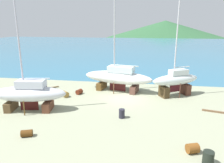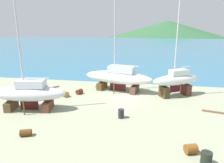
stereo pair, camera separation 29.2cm
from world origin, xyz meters
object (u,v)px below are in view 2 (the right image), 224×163
Objects in this scene: sailboat_mid_port at (176,80)px; barrel_blue_faded at (26,133)px; barrel_rust_near at (206,158)px; barrel_rust_far at (191,149)px; sailboat_far_slipway at (29,93)px; sailboat_small_center at (118,77)px; barrel_by_slipway at (121,114)px; barrel_tar_black at (65,94)px; barrel_ochre at (44,88)px; barrel_tipped_center at (79,92)px.

barrel_blue_faded is at bearing 13.86° from sailboat_mid_port.
barrel_rust_near is 1.13× the size of barrel_rust_far.
barrel_rust_near is at bearing 149.30° from sailboat_far_slipway.
sailboat_mid_port is at bearing -174.84° from sailboat_small_center.
barrel_by_slipway is 7.18m from barrel_rust_far.
barrel_tar_black is 4.19m from barrel_ochre.
barrel_rust_near is at bearing 62.27° from sailboat_mid_port.
sailboat_far_slipway is 15.99× the size of barrel_ochre.
barrel_blue_faded is at bearing -146.53° from barrel_by_slipway.
barrel_by_slipway is at bearing -31.70° from barrel_ochre.
barrel_ochre is at bearing 151.25° from barrel_tar_black.
sailboat_far_slipway reaches higher than barrel_ochre.
sailboat_small_center reaches higher than sailboat_mid_port.
barrel_rust_far is (-0.72, 1.08, -0.09)m from barrel_rust_near.
barrel_rust_near reaches higher than barrel_blue_faded.
barrel_rust_near is 1.10× the size of barrel_ochre.
barrel_ochre is (-17.11, 12.68, -0.12)m from barrel_rust_near.
sailboat_far_slipway is 14.07× the size of barrel_tar_black.
sailboat_far_slipway is 5.04m from barrel_tar_black.
barrel_rust_near is 1.01× the size of barrel_by_slipway.
barrel_rust_near reaches higher than barrel_tipped_center.
barrel_tipped_center is (3.36, 5.65, -1.47)m from sailboat_far_slipway.
barrel_tar_black is 1.16× the size of barrel_rust_far.
barrel_rust_near is 21.30m from barrel_ochre.
sailboat_small_center is 5.25m from barrel_tipped_center.
barrel_ochre is (-16.63, -0.55, -1.60)m from sailboat_mid_port.
barrel_tipped_center is 0.93× the size of barrel_blue_faded.
barrel_rust_near is (15.43, -6.25, -1.34)m from sailboat_far_slipway.
sailboat_far_slipway is at bearing 177.62° from barrel_by_slipway.
sailboat_small_center is 20.95× the size of barrel_rust_far.
sailboat_small_center is 8.46m from barrel_by_slipway.
barrel_rust_far reaches higher than barrel_blue_faded.
barrel_ochre is at bearing 148.30° from barrel_by_slipway.
barrel_blue_faded is 1.10× the size of barrel_rust_far.
barrel_blue_faded is (-12.46, -11.90, -1.65)m from sailboat_mid_port.
sailboat_mid_port is 12.25m from barrel_rust_far.
sailboat_small_center is 20.45× the size of barrel_ochre.
sailboat_far_slipway is 9.45m from barrel_by_slipway.
barrel_rust_near is at bearing -43.97° from barrel_by_slipway.
barrel_ochre is 12.09m from barrel_blue_faded.
sailboat_small_center reaches higher than barrel_ochre.
sailboat_far_slipway is at bearing -75.32° from barrel_ochre.
barrel_ochre is 20.08m from barrel_rust_far.
sailboat_far_slipway is at bearing 56.75° from sailboat_small_center.
barrel_ochre is at bearing 110.18° from barrel_blue_faded.
barrel_by_slipway is at bearing 33.47° from barrel_blue_faded.
barrel_ochre is at bearing 144.73° from barrel_rust_far.
barrel_blue_faded is at bearing 174.15° from barrel_rust_near.
barrel_tar_black is 1.14× the size of barrel_tipped_center.
sailboat_small_center reaches higher than barrel_rust_far.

